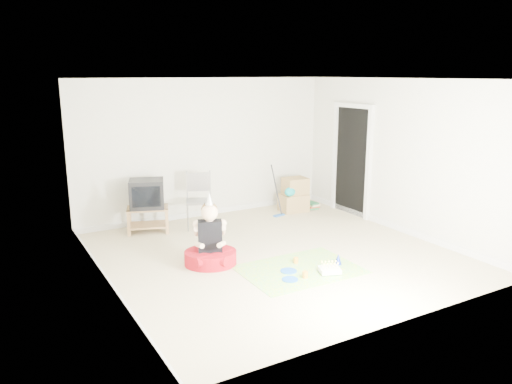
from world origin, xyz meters
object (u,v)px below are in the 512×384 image
cardboard_boxes (294,195)px  birthday_cake (330,271)px  seated_woman (210,249)px  tv_stand (148,217)px  crt_tv (147,194)px  folding_chair (199,201)px

cardboard_boxes → birthday_cake: bearing=-115.2°
seated_woman → birthday_cake: bearing=-41.0°
tv_stand → crt_tv: crt_tv is taller
cardboard_boxes → seated_woman: bearing=-145.9°
folding_chair → birthday_cake: (0.71, -2.81, -0.45)m
crt_tv → folding_chair: folding_chair is taller
crt_tv → cardboard_boxes: 2.97m
crt_tv → seated_woman: (0.30, -1.93, -0.44)m
crt_tv → birthday_cake: bearing=-43.0°
tv_stand → seated_woman: seated_woman is taller
seated_woman → birthday_cake: (1.28, -1.11, -0.20)m
seated_woman → folding_chair: bearing=71.4°
folding_chair → cardboard_boxes: 2.09m
tv_stand → seated_woman: 1.95m
folding_chair → cardboard_boxes: bearing=2.5°
crt_tv → birthday_cake: crt_tv is taller
seated_woman → tv_stand: bearing=98.7°
tv_stand → folding_chair: folding_chair is taller
birthday_cake → seated_woman: bearing=139.0°
crt_tv → seated_woman: size_ratio=0.53×
folding_chair → birthday_cake: folding_chair is taller
crt_tv → cardboard_boxes: crt_tv is taller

